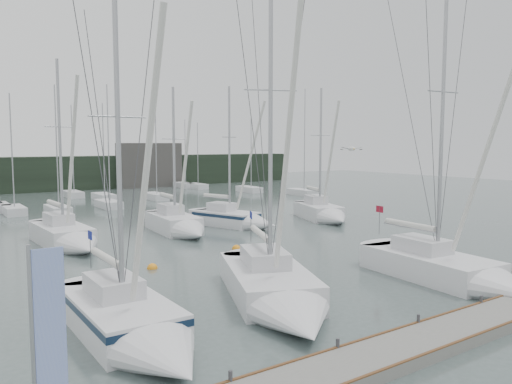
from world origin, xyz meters
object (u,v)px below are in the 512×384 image
Objects in this scene: sailboat_near_center at (280,297)px; sailboat_mid_c at (180,226)px; sailboat_near_left at (136,329)px; dock_banner at (44,335)px; buoy_a at (152,268)px; buoy_b at (236,249)px; sailboat_mid_b at (69,239)px; sailboat_mid_e at (325,214)px; sailboat_mid_d at (239,220)px; sailboat_near_right at (464,275)px.

sailboat_mid_c is at bearing 99.25° from sailboat_near_center.
dock_banner is (-3.96, -5.54, 2.48)m from sailboat_near_left.
buoy_a is 17.73m from dock_banner.
sailboat_near_left is 15.92m from buoy_b.
sailboat_mid_e is (21.88, -0.81, -0.00)m from sailboat_mid_b.
sailboat_mid_b is at bearing 125.06° from sailboat_near_center.
sailboat_mid_c is (10.48, 18.27, 0.03)m from sailboat_near_left.
sailboat_near_left is at bearing -156.52° from sailboat_near_center.
dock_banner is at bearing -128.56° from sailboat_near_center.
sailboat_mid_c is at bearing 58.80° from dock_banner.
sailboat_near_center is 3.46× the size of dock_banner.
sailboat_mid_d is 31.48m from dock_banner.
buoy_b is (-4.86, -7.32, -0.60)m from sailboat_mid_d.
sailboat_mid_b is at bearing 75.25° from dock_banner.
sailboat_mid_d is 21.23× the size of buoy_b.
sailboat_near_center is 9.71m from buoy_a.
sailboat_mid_b reaches higher than buoy_a.
buoy_b is at bearing -80.17° from sailboat_mid_c.
sailboat_near_center is at bearing -98.87° from sailboat_mid_c.
sailboat_near_right is 1.25× the size of sailboat_mid_e.
buoy_a is at bearing -140.32° from sailboat_mid_e.
dock_banner is (-6.19, -23.48, 2.45)m from sailboat_mid_b.
sailboat_near_center is 26.82× the size of buoy_a.
sailboat_near_center is at bearing 29.06° from dock_banner.
sailboat_mid_e is (17.88, 17.01, 0.04)m from sailboat_near_center.
sailboat_near_right reaches higher than sailboat_mid_c.
sailboat_mid_b reaches higher than sailboat_near_left.
sailboat_near_center is at bearing 170.63° from sailboat_near_right.
sailboat_near_right is at bearing 9.80° from dock_banner.
buoy_a is (-11.40, -9.00, -0.60)m from sailboat_mid_d.
buoy_b is at bearing 45.48° from sailboat_near_left.
sailboat_near_right is 27.34× the size of buoy_a.
sailboat_near_left is 0.99× the size of sailboat_mid_b.
sailboat_near_center is (6.23, 0.12, -0.02)m from sailboat_near_left.
sailboat_near_right is at bearing -7.99° from sailboat_near_left.
buoy_b is at bearing -39.48° from sailboat_mid_b.
sailboat_mid_c is 6.99m from buoy_b.
sailboat_near_right is 1.28× the size of sailboat_mid_d.
dock_banner is (-19.97, -24.21, 2.47)m from sailboat_mid_d.
sailboat_mid_e is 21.80× the size of buoy_a.
sailboat_mid_b is (-13.34, 20.11, 0.03)m from sailboat_near_right.
sailboat_near_center is 9.62m from sailboat_near_right.
sailboat_mid_b is at bearing 127.98° from sailboat_near_right.
sailboat_mid_d is at bearing 38.27° from buoy_a.
sailboat_near_left is 0.84× the size of sailboat_near_center.
sailboat_near_center is at bearing -137.22° from sailboat_mid_d.
sailboat_mid_e is at bearing -30.19° from sailboat_mid_d.
dock_banner reaches higher than buoy_b.
sailboat_near_center is 11.92m from dock_banner.
sailboat_near_left is 24.59m from sailboat_mid_d.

